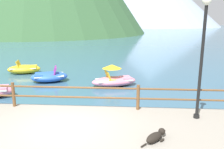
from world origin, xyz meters
name	(u,v)px	position (x,y,z in m)	size (l,w,h in m)	color
ground_plane	(118,38)	(0.00, 40.00, 0.00)	(200.00, 200.00, 0.00)	#38607A
dock_railing	(75,93)	(0.00, 1.55, 0.98)	(23.92, 0.12, 0.95)	brown
lamp_post	(203,48)	(4.36, 0.93, 2.80)	(0.28, 0.28, 3.97)	black
dog_resting	(156,136)	(2.78, -0.71, 0.52)	(0.78, 0.84, 0.26)	black
pedal_boat_2	(114,79)	(1.21, 6.03, 0.39)	(2.78, 1.90, 1.23)	pink
pedal_boat_4	(49,77)	(-2.76, 6.68, 0.31)	(2.49, 2.00, 0.90)	blue
pedal_boat_5	(24,69)	(-5.21, 8.67, 0.32)	(2.41, 1.66, 0.91)	yellow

